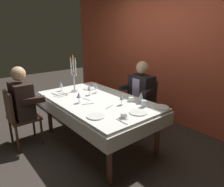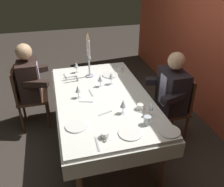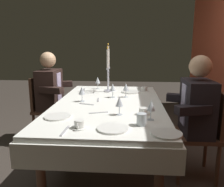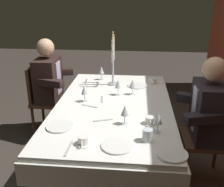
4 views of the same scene
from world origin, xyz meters
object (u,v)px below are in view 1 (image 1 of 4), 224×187
object	(u,v)px
wine_glass_1	(96,86)
water_tumbler_0	(144,104)
coffee_cup_2	(95,85)
dinner_plate_3	(90,89)
wine_glass_5	(141,95)
seated_diner_1	(141,90)
wine_glass_3	(79,95)
seated_diner_0	(21,100)
coffee_cup_0	(131,100)
dinner_plate_1	(138,112)
dining_table	(97,107)
dinner_plate_0	(161,107)
candelabra	(74,77)
coffee_cup_1	(124,116)
wine_glass_0	(61,84)
dinner_plate_2	(96,116)
wine_glass_4	(89,88)

from	to	relation	value
wine_glass_1	water_tumbler_0	bearing A→B (deg)	8.01
water_tumbler_0	coffee_cup_2	xyz separation A→B (m)	(-1.29, 0.10, -0.02)
dinner_plate_3	wine_glass_5	bearing A→B (deg)	8.38
dinner_plate_3	seated_diner_1	xyz separation A→B (m)	(0.62, 0.66, -0.01)
wine_glass_3	seated_diner_1	distance (m)	1.19
seated_diner_0	seated_diner_1	size ratio (longest dim) A/B	1.00
dinner_plate_3	coffee_cup_0	distance (m)	0.93
dinner_plate_3	wine_glass_5	world-z (taller)	wine_glass_5
dinner_plate_1	wine_glass_5	xyz separation A→B (m)	(-0.23, 0.29, 0.11)
dining_table	dinner_plate_0	distance (m)	0.96
seated_diner_0	coffee_cup_2	bearing A→B (deg)	86.83
candelabra	seated_diner_0	xyz separation A→B (m)	(-0.13, -0.83, -0.26)
dinner_plate_1	seated_diner_0	xyz separation A→B (m)	(-1.46, -0.98, -0.01)
coffee_cup_0	coffee_cup_1	xyz separation A→B (m)	(0.36, -0.48, 0.00)
wine_glass_1	wine_glass_5	xyz separation A→B (m)	(0.80, 0.21, 0.00)
dining_table	water_tumbler_0	size ratio (longest dim) A/B	20.86
coffee_cup_2	seated_diner_0	distance (m)	1.30
seated_diner_1	wine_glass_0	bearing A→B (deg)	-127.01
wine_glass_3	coffee_cup_0	world-z (taller)	wine_glass_3
dinner_plate_2	water_tumbler_0	bearing A→B (deg)	78.20
dinner_plate_0	dinner_plate_1	xyz separation A→B (m)	(-0.07, -0.37, 0.00)
coffee_cup_1	wine_glass_3	bearing A→B (deg)	-169.84
wine_glass_4	coffee_cup_2	distance (m)	0.55
wine_glass_0	water_tumbler_0	size ratio (longest dim) A/B	1.76
wine_glass_4	water_tumbler_0	distance (m)	0.95
seated_diner_1	coffee_cup_2	bearing A→B (deg)	-146.38
dinner_plate_2	seated_diner_1	world-z (taller)	seated_diner_1
dinner_plate_0	dinner_plate_3	size ratio (longest dim) A/B	0.93
dinner_plate_0	water_tumbler_0	distance (m)	0.24
dining_table	dinner_plate_3	xyz separation A→B (m)	(-0.54, 0.23, 0.13)
dinner_plate_3	wine_glass_3	bearing A→B (deg)	-45.87
dining_table	seated_diner_0	size ratio (longest dim) A/B	1.56
wine_glass_1	coffee_cup_0	xyz separation A→B (m)	(0.66, 0.16, -0.09)
candelabra	wine_glass_4	bearing A→B (deg)	14.11
wine_glass_4	water_tumbler_0	world-z (taller)	wine_glass_4
candelabra	coffee_cup_0	xyz separation A→B (m)	(0.96, 0.39, -0.23)
wine_glass_0	coffee_cup_0	xyz separation A→B (m)	(1.13, 0.55, -0.09)
coffee_cup_1	seated_diner_0	xyz separation A→B (m)	(-1.46, -0.74, -0.03)
dinner_plate_1	coffee_cup_2	xyz separation A→B (m)	(-1.39, 0.31, 0.02)
coffee_cup_2	seated_diner_1	world-z (taller)	seated_diner_1
dinner_plate_1	coffee_cup_0	world-z (taller)	coffee_cup_0
wine_glass_1	wine_glass_3	xyz separation A→B (m)	(0.24, -0.46, 0.00)
dinner_plate_0	dinner_plate_2	distance (m)	0.91
wine_glass_3	water_tumbler_0	world-z (taller)	wine_glass_3
dinner_plate_3	wine_glass_4	distance (m)	0.37
wine_glass_5	coffee_cup_1	size ratio (longest dim) A/B	1.24
dinner_plate_0	coffee_cup_0	world-z (taller)	coffee_cup_0
dinner_plate_1	seated_diner_1	world-z (taller)	seated_diner_1
seated_diner_1	coffee_cup_0	bearing A→B (deg)	-61.09
dinner_plate_2	seated_diner_0	size ratio (longest dim) A/B	0.18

